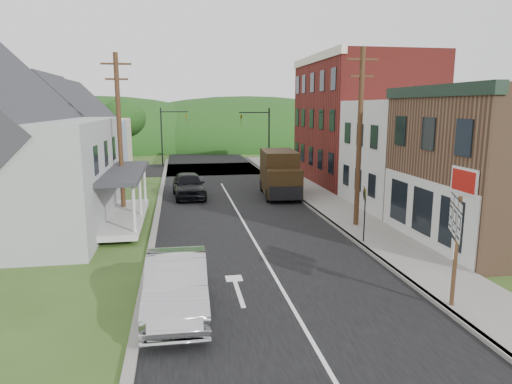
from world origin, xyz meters
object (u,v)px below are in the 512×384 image
silver_sedan (177,285)px  route_sign_cluster (455,236)px  warning_sign (364,206)px  delivery_van (280,174)px  dark_sedan (189,185)px

silver_sedan → route_sign_cluster: bearing=-7.9°
warning_sign → route_sign_cluster: bearing=-76.2°
silver_sedan → delivery_van: 18.61m
silver_sedan → route_sign_cluster: size_ratio=1.52×
silver_sedan → route_sign_cluster: 8.50m
delivery_van → route_sign_cluster: 18.53m
dark_sedan → delivery_van: (6.25, -0.56, 0.72)m
route_sign_cluster → warning_sign: (0.02, 6.80, -0.58)m
delivery_van → route_sign_cluster: size_ratio=1.69×
silver_sedan → dark_sedan: (0.80, 17.77, 0.01)m
silver_sedan → delivery_van: bearing=68.5°
route_sign_cluster → delivery_van: bearing=117.7°
delivery_van → warning_sign: size_ratio=2.26×
dark_sedan → delivery_van: 6.31m
silver_sedan → dark_sedan: dark_sedan is taller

